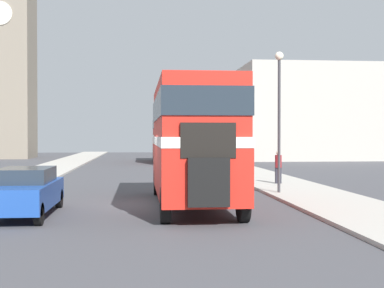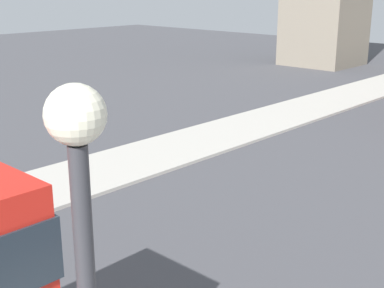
{
  "view_description": "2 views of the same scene",
  "coord_description": "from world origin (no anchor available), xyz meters",
  "views": [
    {
      "loc": [
        -0.26,
        -19.2,
        2.49
      ],
      "look_at": [
        1.57,
        -0.41,
        2.19
      ],
      "focal_mm": 50.0,
      "sensor_mm": 36.0,
      "label": 1
    },
    {
      "loc": [
        7.98,
        0.92,
        6.51
      ],
      "look_at": [
        0.0,
        9.4,
        3.0
      ],
      "focal_mm": 50.0,
      "sensor_mm": 36.0,
      "label": 2
    }
  ],
  "objects": []
}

